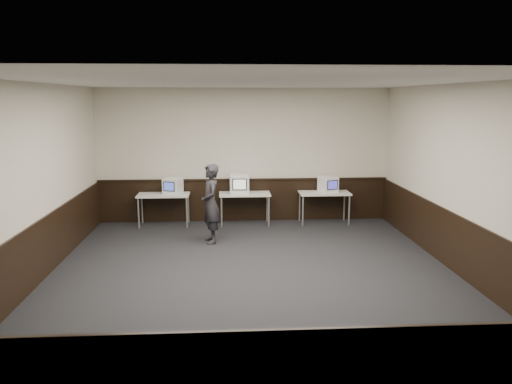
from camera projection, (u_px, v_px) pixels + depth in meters
floor at (253, 277)px, 8.35m from camera, size 8.00×8.00×0.00m
ceiling at (253, 82)px, 7.76m from camera, size 8.00×8.00×0.00m
back_wall at (244, 155)px, 11.98m from camera, size 7.00×0.00×7.00m
front_wall at (281, 263)px, 4.13m from camera, size 7.00×0.00×7.00m
left_wall at (32, 185)px, 7.84m from camera, size 0.00×8.00×8.00m
right_wall at (464, 181)px, 8.27m from camera, size 0.00×8.00×8.00m
wainscot_back at (244, 200)px, 12.16m from camera, size 6.98×0.04×1.00m
wainscot_front at (280, 382)px, 4.35m from camera, size 6.98×0.04×1.00m
wainscot_left at (39, 252)px, 8.05m from camera, size 0.04×7.98×1.00m
wainscot_right at (458, 245)px, 8.47m from camera, size 0.04×7.98×1.00m
wainscot_rail at (244, 179)px, 12.05m from camera, size 6.98×0.06×0.04m
desk_left at (164, 197)px, 11.64m from camera, size 1.20×0.60×0.75m
desk_center at (245, 196)px, 11.76m from camera, size 1.20×0.60×0.75m
desk_right at (324, 195)px, 11.87m from camera, size 1.20×0.60×0.75m
emac_left at (173, 186)px, 11.64m from camera, size 0.48×0.50×0.37m
emac_center at (239, 184)px, 11.72m from camera, size 0.45×0.49×0.45m
emac_right at (328, 184)px, 11.83m from camera, size 0.48×0.49×0.37m
person at (211, 204)px, 10.23m from camera, size 0.50×0.66×1.64m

